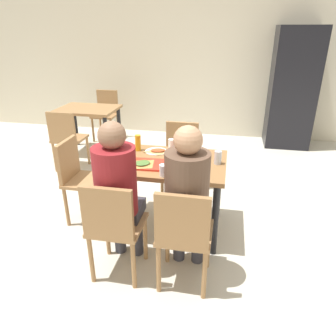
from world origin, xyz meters
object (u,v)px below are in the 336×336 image
main_table (168,171)px  pizza_slice_d (178,170)px  chair_far_side (181,154)px  soda_can (218,158)px  chair_left_end (79,174)px  pizza_slice_b (192,155)px  foil_bundle (120,153)px  paper_plate_center (156,151)px  pizza_slice_a (143,163)px  background_chair_near (66,136)px  pizza_slice_c (158,151)px  plastic_cup_a (172,144)px  person_in_red (118,186)px  person_in_brown_jacket (187,193)px  plastic_cup_b (164,170)px  tray_red_far (190,157)px  background_chair_far (106,111)px  condiment_bottle (138,143)px  tray_red_near (145,164)px  chair_near_left (113,224)px  background_table (88,116)px  paper_plate_near_edge (182,171)px  drink_fridge (292,89)px  chair_near_right (184,232)px

main_table → pizza_slice_d: bearing=-59.7°
chair_far_side → soda_can: bearing=-58.8°
chair_left_end → pizza_slice_b: 1.16m
foil_bundle → pizza_slice_b: bearing=12.3°
foil_bundle → paper_plate_center: bearing=38.1°
pizza_slice_a → pizza_slice_b: same height
background_chair_near → pizza_slice_c: bearing=-31.4°
plastic_cup_a → chair_far_side: bearing=86.5°
person_in_red → paper_plate_center: (0.11, 0.84, -0.02)m
background_chair_near → pizza_slice_b: bearing=-28.0°
person_in_brown_jacket → plastic_cup_b: bearing=128.6°
person_in_red → pizza_slice_a: bearing=81.8°
tray_red_far → background_chair_far: (-1.82, 2.46, -0.23)m
pizza_slice_d → background_chair_far: background_chair_far is taller
plastic_cup_b → condiment_bottle: bearing=124.8°
person_in_brown_jacket → chair_left_end: bearing=152.1°
tray_red_near → chair_left_end: bearing=169.6°
chair_near_left → foil_bundle: bearing=104.0°
person_in_brown_jacket → plastic_cup_a: size_ratio=12.67×
pizza_slice_b → chair_left_end: bearing=-173.6°
person_in_red → plastic_cup_a: 0.98m
plastic_cup_b → background_table: 2.73m
tray_red_far → plastic_cup_a: (-0.21, 0.21, 0.04)m
main_table → background_chair_near: (-1.63, 1.11, -0.12)m
chair_far_side → paper_plate_near_edge: (0.16, -0.98, 0.23)m
background_chair_near → drink_fridge: bearing=29.0°
chair_near_left → chair_left_end: 1.01m
chair_left_end → tray_red_far: 1.13m
chair_near_right → person_in_red: person_in_red is taller
person_in_red → person_in_brown_jacket: size_ratio=1.00×
paper_plate_near_edge → chair_near_left: bearing=-127.5°
chair_near_left → drink_fridge: 4.05m
foil_bundle → main_table: bearing=2.4°
plastic_cup_a → chair_near_right: bearing=-75.0°
chair_near_right → foil_bundle: size_ratio=8.57×
plastic_cup_b → soda_can: 0.55m
soda_can → chair_near_right: bearing=-103.4°
tray_red_near → background_chair_near: background_chair_near is taller
plastic_cup_a → plastic_cup_b: (0.05, -0.65, 0.00)m
person_in_red → main_table: bearing=67.0°
chair_near_left → paper_plate_center: 1.01m
pizza_slice_b → background_chair_near: bearing=152.0°
person_in_red → tray_red_near: 0.50m
background_table → person_in_brown_jacket: bearing=-52.4°
chair_near_left → chair_near_right: 0.53m
soda_can → drink_fridge: drink_fridge is taller
pizza_slice_b → background_table: 2.52m
chair_near_left → pizza_slice_a: chair_near_left is taller
paper_plate_center → plastic_cup_b: size_ratio=2.20×
background_table → main_table: bearing=-48.4°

